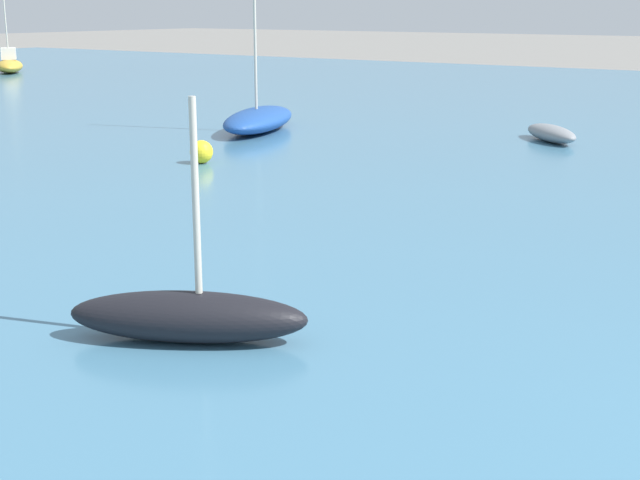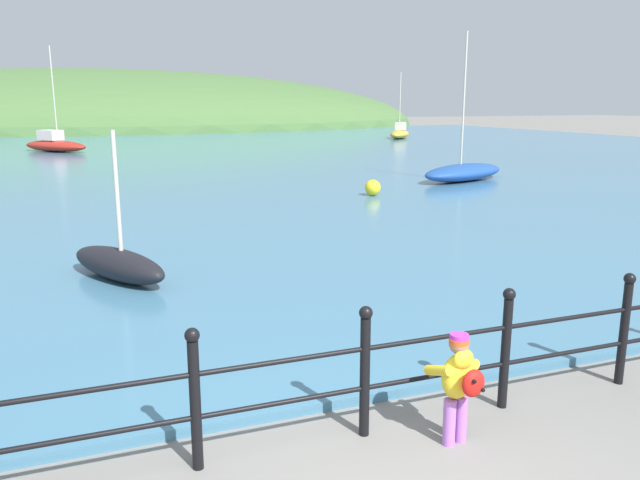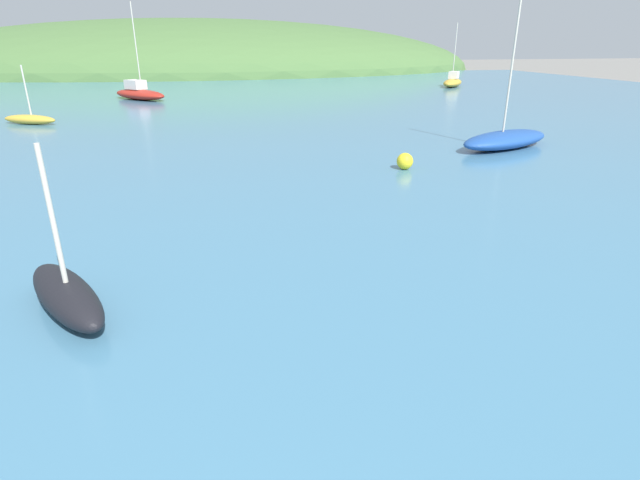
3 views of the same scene
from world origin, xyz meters
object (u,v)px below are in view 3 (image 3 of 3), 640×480
Objects in this scene: boat_blue_hull at (139,93)px; mooring_buoy at (405,161)px; boat_white_sailboat at (66,294)px; boat_green_fishing at (506,139)px; boat_mid_harbor at (30,119)px; boat_far_right at (453,82)px.

mooring_buoy is at bearing -65.94° from boat_blue_hull.
boat_white_sailboat is (1.87, -28.35, -0.14)m from boat_blue_hull.
boat_green_fishing is 5.12m from mooring_buoy.
mooring_buoy is at bearing 41.26° from boat_white_sailboat.
boat_mid_harbor is (-5.68, 18.69, -0.04)m from boat_white_sailboat.
boat_mid_harbor is 0.52× the size of boat_green_fishing.
boat_far_right is (24.18, 4.33, -0.00)m from boat_blue_hull.
boat_blue_hull is at bearing -169.85° from boat_far_right.
boat_green_fishing is (14.27, -19.39, -0.09)m from boat_blue_hull.
boat_far_right is at bearing 60.63° from mooring_buoy.
boat_green_fishing is at bearing -53.66° from boat_blue_hull.
boat_blue_hull is 2.41× the size of boat_white_sailboat.
boat_mid_harbor is 5.54× the size of mooring_buoy.
boat_mid_harbor reaches higher than mooring_buoy.
boat_blue_hull is 11.87× the size of mooring_buoy.
boat_mid_harbor is 20.53m from boat_green_fishing.
boat_white_sailboat is at bearing -144.15° from boat_green_fishing.
boat_white_sailboat is 4.93× the size of mooring_buoy.
boat_white_sailboat is 39.57m from boat_far_right.
boat_blue_hull is 28.41m from boat_white_sailboat.
boat_blue_hull is at bearing 114.06° from mooring_buoy.
boat_blue_hull is 10.38m from boat_mid_harbor.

